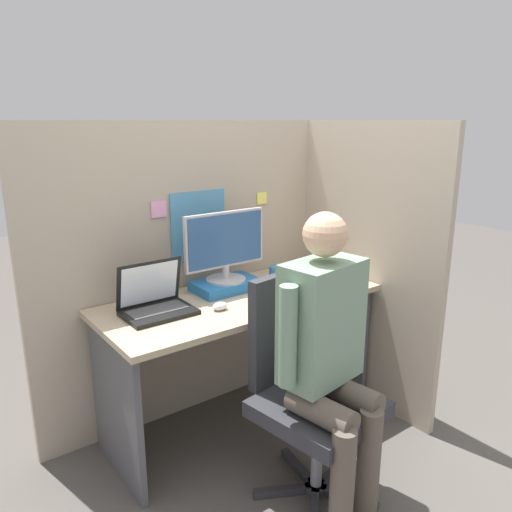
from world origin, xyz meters
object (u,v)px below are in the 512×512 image
coffee_mug (276,274)px  stapler (328,268)px  person (329,346)px  laptop (156,303)px  paper_box (227,285)px  office_chair (306,383)px  monitor (226,245)px  carrot_toy (303,289)px

coffee_mug → stapler: bearing=-9.2°
person → laptop: bearing=118.8°
paper_box → stapler: bearing=-7.8°
stapler → office_chair: (-0.68, -0.56, -0.27)m
paper_box → laptop: 0.45m
paper_box → monitor: size_ratio=0.72×
office_chair → person: bearing=-97.9°
stapler → person: size_ratio=0.13×
carrot_toy → coffee_mug: 0.24m
laptop → person: (0.40, -0.72, -0.05)m
person → coffee_mug: bearing=65.5°
stapler → coffee_mug: size_ratio=1.97×
stapler → carrot_toy: bearing=-153.6°
stapler → coffee_mug: 0.36m
paper_box → coffee_mug: (0.30, -0.03, 0.01)m
laptop → coffee_mug: laptop is taller
carrot_toy → office_chair: size_ratio=0.16×
monitor → carrot_toy: monitor is taller
office_chair → person: size_ratio=0.76×
stapler → carrot_toy: (-0.37, -0.18, -0.00)m
stapler → office_chair: 0.92m
carrot_toy → office_chair: bearing=-130.0°
monitor → person: bearing=-93.2°
monitor → stapler: monitor is taller
monitor → office_chair: monitor is taller
laptop → carrot_toy: 0.76m
laptop → coffee_mug: size_ratio=3.87×
office_chair → monitor: bearing=87.9°
monitor → person: 0.84m
paper_box → carrot_toy: 0.40m
paper_box → monitor: (0.00, 0.00, 0.22)m
laptop → office_chair: 0.77m
laptop → office_chair: (0.42, -0.58, -0.29)m
paper_box → monitor: 0.22m
laptop → person: 0.83m
laptop → carrot_toy: (0.74, -0.20, -0.03)m
paper_box → person: 0.80m
carrot_toy → person: person is taller
carrot_toy → coffee_mug: size_ratio=1.91×
carrot_toy → office_chair: 0.56m
paper_box → carrot_toy: (0.29, -0.27, -0.01)m
monitor → laptop: 0.49m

